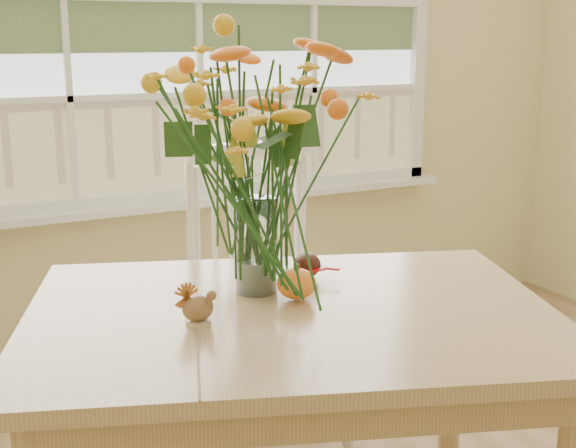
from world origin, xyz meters
TOP-DOWN VIEW (x-y plane):
  - wall_back at (0.00, 2.25)m, footprint 4.00×0.02m
  - window at (0.00, 2.21)m, footprint 2.42×0.12m
  - dining_table at (-0.33, 0.73)m, footprint 1.58×1.35m
  - windsor_chair at (-0.10, 1.40)m, footprint 0.48×0.46m
  - flower_vase at (-0.35, 0.90)m, footprint 0.54×0.54m
  - pumpkin at (-0.29, 0.79)m, footprint 0.10×0.10m
  - turkey_figurine at (-0.58, 0.75)m, footprint 0.08×0.06m
  - dark_gourd at (-0.17, 0.94)m, footprint 0.13×0.11m

SIDE VIEW (x-z plane):
  - windsor_chair at x=-0.10m, z-range 0.06..1.07m
  - dining_table at x=-0.33m, z-range 0.27..0.98m
  - dark_gourd at x=-0.17m, z-range 0.72..0.79m
  - turkey_figurine at x=-0.58m, z-range 0.71..0.81m
  - pumpkin at x=-0.29m, z-range 0.72..0.80m
  - flower_vase at x=-0.35m, z-range 0.78..1.42m
  - wall_back at x=0.00m, z-range 0.00..2.70m
  - window at x=0.00m, z-range 0.66..2.40m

